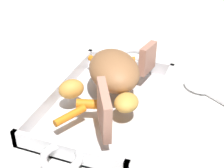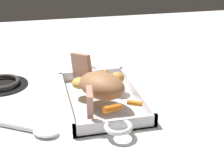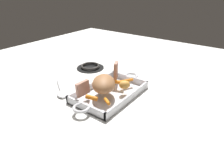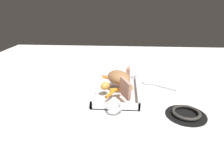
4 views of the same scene
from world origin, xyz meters
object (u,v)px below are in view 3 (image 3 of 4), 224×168
Objects in this scene: roast_slice_thick at (116,71)px; baby_carrot_center_left at (127,81)px; baby_carrot_southeast at (107,101)px; baby_carrot_short at (117,82)px; potato_golden_small at (105,79)px; roasting_dish at (110,93)px; baby_carrot_northwest at (91,98)px; potato_whole at (125,85)px; roast_slice_thin at (83,88)px; pork_roast at (104,84)px; serving_spoon at (61,91)px; stove_burner_rear at (90,67)px.

roast_slice_thick is 0.08m from baby_carrot_center_left.
baby_carrot_southeast is 0.22m from baby_carrot_center_left.
baby_carrot_short is 0.06m from potato_golden_small.
roasting_dish is 0.13m from baby_carrot_northwest.
baby_carrot_center_left is 0.07m from potato_whole.
roast_slice_thin is at bearing 154.46° from roasting_dish.
baby_carrot_northwest is at bearing 172.94° from baby_carrot_center_left.
pork_roast is 0.10m from roast_slice_thin.
baby_carrot_northwest reaches higher than baby_carrot_southeast.
roast_slice_thin is at bearing 149.11° from pork_roast.
serving_spoon is at bearing 92.05° from baby_carrot_southeast.
baby_carrot_northwest is at bearing -175.73° from pork_roast.
baby_carrot_center_left is at bearing -15.21° from roasting_dish.
roast_slice_thin reaches higher than stove_burner_rear.
baby_carrot_northwest is 0.23m from baby_carrot_center_left.
baby_carrot_center_left is at bearing -105.51° from stove_burner_rear.
roast_slice_thin is 0.95× the size of baby_carrot_center_left.
roast_slice_thick is at bearing -14.50° from potato_golden_small.
roasting_dish is at bearing -122.06° from potato_golden_small.
potato_whole is at bearing -108.68° from baby_carrot_short.
serving_spoon is at bearing 137.22° from potato_golden_small.
potato_golden_small is (0.16, 0.00, -0.02)m from roast_slice_thin.
baby_carrot_southeast is 0.15m from potato_whole.
pork_roast is (-0.04, 0.01, 0.06)m from roasting_dish.
baby_carrot_short is (0.18, -0.06, -0.02)m from roast_slice_thin.
roast_slice_thin is at bearing 176.32° from roast_slice_thick.
baby_carrot_short is (0.19, 0.00, 0.00)m from baby_carrot_northwest.
pork_roast is at bearing -166.27° from roast_slice_thick.
potato_whole is (-0.07, -0.03, 0.01)m from baby_carrot_center_left.
baby_carrot_short is (0.06, 0.00, 0.03)m from roasting_dish.
baby_carrot_southeast is (-0.11, -0.07, 0.03)m from roasting_dish.
roast_slice_thick reaches higher than stove_burner_rear.
potato_whole reaches higher than stove_burner_rear.
baby_carrot_center_left reaches higher than stove_burner_rear.
baby_carrot_northwest is 0.19m from baby_carrot_short.
baby_carrot_northwest is at bearing -98.23° from roast_slice_thin.
potato_golden_small reaches higher than baby_carrot_northwest.
roast_slice_thin is 0.77× the size of roast_slice_thick.
baby_carrot_southeast is 0.24× the size of stove_burner_rear.
roast_slice_thin is 0.34× the size of serving_spoon.
potato_golden_small is 0.29m from stove_burner_rear.
serving_spoon is (0.01, 0.21, -0.04)m from baby_carrot_northwest.
baby_carrot_northwest is at bearing -179.56° from baby_carrot_short.
potato_whole is at bearing -125.18° from roast_slice_thick.
roast_slice_thick is 1.60× the size of potato_whole.
roast_slice_thin reaches higher than roasting_dish.
roast_slice_thin is at bearing 159.04° from baby_carrot_center_left.
baby_carrot_northwest reaches higher than baby_carrot_center_left.
roast_slice_thin is 0.38× the size of stove_burner_rear.
roast_slice_thick reaches higher than potato_golden_small.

